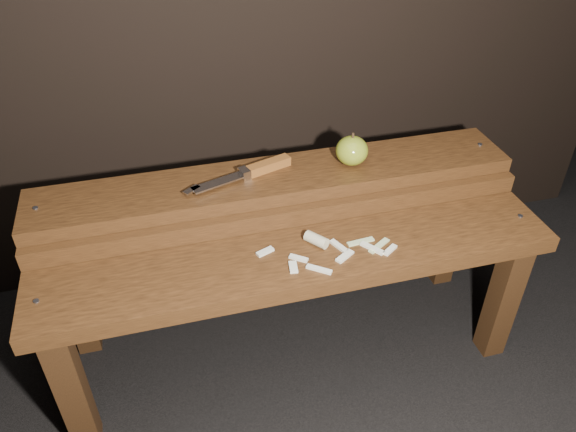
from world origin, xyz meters
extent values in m
plane|color=black|center=(0.00, 0.00, 0.00)|extent=(60.00, 60.00, 0.00)
cube|color=#311B0C|center=(-0.54, -0.10, 0.19)|extent=(0.06, 0.06, 0.38)
cube|color=#311B0C|center=(0.54, -0.10, 0.19)|extent=(0.06, 0.06, 0.38)
cube|color=#40230F|center=(0.00, -0.05, 0.40)|extent=(1.20, 0.20, 0.04)
cylinder|color=slate|center=(-0.56, -0.05, 0.42)|extent=(0.01, 0.01, 0.00)
cylinder|color=slate|center=(0.56, -0.05, 0.42)|extent=(0.01, 0.01, 0.00)
cube|color=#311B0C|center=(-0.54, 0.20, 0.23)|extent=(0.06, 0.06, 0.46)
cube|color=#311B0C|center=(0.54, 0.20, 0.23)|extent=(0.06, 0.06, 0.46)
cube|color=#40230F|center=(0.00, 0.07, 0.44)|extent=(1.20, 0.02, 0.05)
cube|color=#40230F|center=(0.00, 0.17, 0.48)|extent=(1.20, 0.18, 0.04)
cylinder|color=slate|center=(-0.56, 0.17, 0.50)|extent=(0.01, 0.01, 0.00)
cylinder|color=slate|center=(0.56, 0.17, 0.50)|extent=(0.01, 0.01, 0.00)
ellipsoid|color=olive|center=(0.19, 0.17, 0.54)|extent=(0.08, 0.08, 0.07)
cylinder|color=#382314|center=(0.19, 0.17, 0.58)|extent=(0.01, 0.01, 0.01)
cube|color=brown|center=(-0.01, 0.19, 0.51)|extent=(0.12, 0.06, 0.02)
cube|color=silver|center=(-0.08, 0.17, 0.51)|extent=(0.03, 0.04, 0.03)
cube|color=silver|center=(-0.15, 0.15, 0.51)|extent=(0.13, 0.07, 0.00)
cube|color=silver|center=(-0.21, 0.14, 0.51)|extent=(0.04, 0.04, 0.00)
cube|color=beige|center=(0.02, -0.11, 0.42)|extent=(0.05, 0.04, 0.01)
cube|color=beige|center=(-0.08, -0.02, 0.42)|extent=(0.04, 0.03, 0.01)
cube|color=beige|center=(-0.03, -0.09, 0.42)|extent=(0.02, 0.04, 0.01)
cube|color=beige|center=(0.09, -0.05, 0.42)|extent=(0.03, 0.05, 0.01)
cube|color=beige|center=(0.20, -0.09, 0.42)|extent=(0.04, 0.03, 0.01)
cube|color=beige|center=(0.16, -0.07, 0.42)|extent=(0.05, 0.06, 0.01)
cube|color=beige|center=(0.09, -0.08, 0.42)|extent=(0.05, 0.04, 0.01)
cube|color=beige|center=(-0.01, -0.06, 0.42)|extent=(0.04, 0.04, 0.01)
cylinder|color=#C9BB8C|center=(0.05, -0.02, 0.43)|extent=(0.05, 0.06, 0.03)
cube|color=#BCC988|center=(0.18, -0.07, 0.42)|extent=(0.06, 0.05, 0.00)
cube|color=#BCC988|center=(0.15, -0.04, 0.42)|extent=(0.07, 0.02, 0.00)
camera|label=1|loc=(-0.27, -0.97, 1.24)|focal=35.00mm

